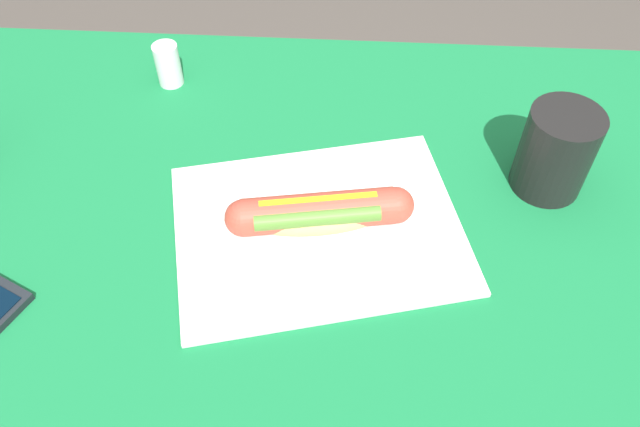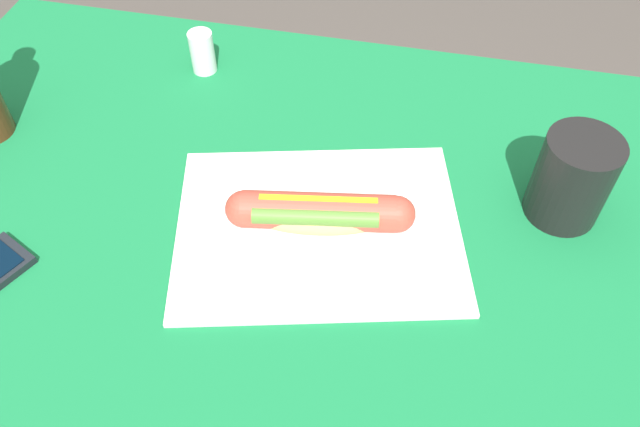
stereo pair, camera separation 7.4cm
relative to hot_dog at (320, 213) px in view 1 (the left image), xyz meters
name	(u,v)px [view 1 (the left image)]	position (x,y,z in m)	size (l,w,h in m)	color
dining_table	(317,312)	(0.00, 0.03, -0.17)	(1.22, 0.83, 0.78)	brown
paper_wrapper	(320,228)	(0.00, 0.00, -0.03)	(0.34, 0.26, 0.01)	silver
hot_dog	(320,213)	(0.00, 0.00, 0.00)	(0.22, 0.08, 0.05)	#DBB26B
drinking_cup	(556,151)	(-0.28, -0.09, 0.02)	(0.09, 0.09, 0.11)	black
salt_shaker	(168,65)	(0.24, -0.27, 0.00)	(0.04, 0.04, 0.06)	silver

